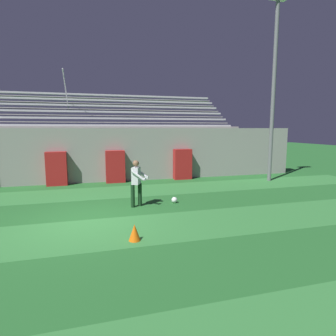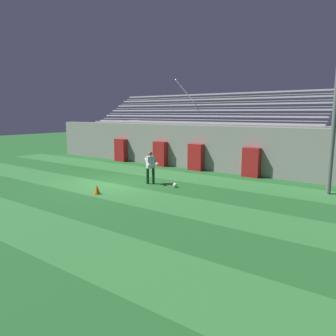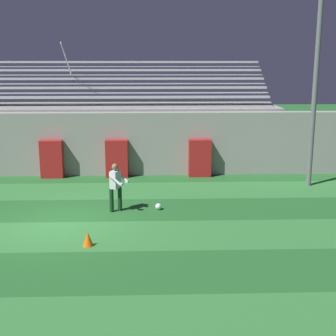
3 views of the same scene
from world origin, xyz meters
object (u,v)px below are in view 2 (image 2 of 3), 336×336
Objects in this scene: goalkeeper at (151,165)px; traffic_cone at (97,190)px; padding_pillar_far_left at (121,150)px; padding_pillar_gate_right at (196,157)px; padding_pillar_gate_left at (160,154)px; soccer_ball at (175,185)px; padding_pillar_far_right at (251,162)px.

goalkeeper is 3.19m from traffic_cone.
padding_pillar_gate_right is at bearing 0.00° from padding_pillar_far_left.
goalkeeper is (3.16, -4.83, 0.13)m from padding_pillar_gate_left.
padding_pillar_gate_left is 1.00× the size of padding_pillar_far_left.
padding_pillar_far_left is at bearing 180.00° from padding_pillar_gate_right.
goalkeeper is 7.59× the size of soccer_ball.
padding_pillar_gate_right is at bearing 110.50° from soccer_ball.
padding_pillar_far_left is 8.41m from goalkeeper.
padding_pillar_gate_right is 6.57m from padding_pillar_far_left.
padding_pillar_far_right is at bearing 0.00° from padding_pillar_gate_right.
goalkeeper is at bearing -86.24° from padding_pillar_gate_right.
goalkeeper reaches higher than padding_pillar_far_right.
padding_pillar_far_right is (3.66, 0.00, 0.00)m from padding_pillar_gate_right.
padding_pillar_far_left and padding_pillar_far_right have the same top height.
padding_pillar_gate_left is 2.84m from padding_pillar_gate_right.
goalkeeper reaches higher than padding_pillar_gate_left.
padding_pillar_gate_left is at bearing 180.00° from padding_pillar_far_right.
padding_pillar_far_left is 0.99× the size of goalkeeper.
soccer_ball is at bearing 57.77° from traffic_cone.
padding_pillar_gate_left reaches higher than soccer_ball.
padding_pillar_far_left is at bearing 180.00° from padding_pillar_gate_left.
padding_pillar_gate_right and padding_pillar_far_left have the same top height.
soccer_ball is 0.52× the size of traffic_cone.
padding_pillar_far_left reaches higher than traffic_cone.
goalkeeper is at bearing -56.81° from padding_pillar_gate_left.
padding_pillar_far_right is at bearing 67.97° from soccer_ball.
soccer_ball is 3.76m from traffic_cone.
padding_pillar_gate_right is 1.00× the size of padding_pillar_far_left.
goalkeeper reaches higher than traffic_cone.
goalkeeper reaches higher than padding_pillar_gate_right.
padding_pillar_gate_right is at bearing 0.00° from padding_pillar_gate_left.
padding_pillar_gate_left is at bearing 108.20° from traffic_cone.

